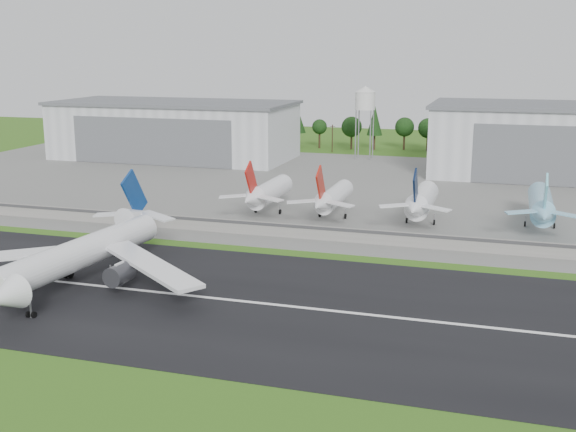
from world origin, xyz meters
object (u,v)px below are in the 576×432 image
(parked_jet_red_a, at_px, (266,193))
(parked_jet_skyblue, at_px, (541,205))
(parked_jet_red_b, at_px, (331,198))
(parked_jet_navy, at_px, (421,201))
(main_airliner, at_px, (80,261))

(parked_jet_red_a, relative_size, parked_jet_skyblue, 0.84)
(parked_jet_red_a, relative_size, parked_jet_red_b, 1.00)
(parked_jet_red_a, height_order, parked_jet_navy, parked_jet_navy)
(parked_jet_red_a, xyz_separation_m, parked_jet_skyblue, (70.50, 5.02, 0.05))
(parked_jet_red_a, bearing_deg, parked_jet_skyblue, 4.07)
(main_airliner, bearing_deg, parked_jet_red_a, -96.81)
(parked_jet_navy, height_order, parked_jet_skyblue, parked_jet_navy)
(parked_jet_navy, bearing_deg, parked_jet_red_b, -179.82)
(main_airliner, distance_m, parked_jet_navy, 87.23)
(main_airliner, bearing_deg, parked_jet_navy, -124.40)
(parked_jet_red_a, xyz_separation_m, parked_jet_navy, (41.33, 0.02, 0.16))
(main_airliner, xyz_separation_m, parked_jet_skyblue, (84.99, 72.00, 1.28))
(parked_jet_red_b, xyz_separation_m, parked_jet_navy, (23.18, 0.07, 0.41))
(main_airliner, distance_m, parked_jet_red_a, 68.55)
(main_airliner, relative_size, parked_jet_red_b, 1.89)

